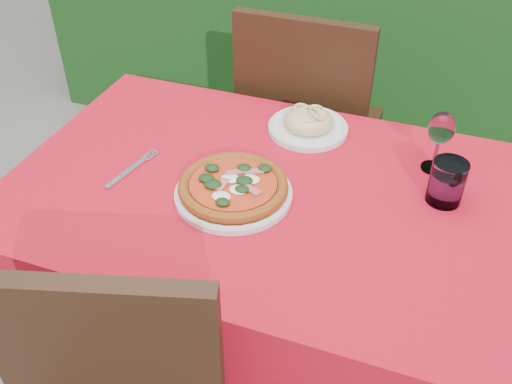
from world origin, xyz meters
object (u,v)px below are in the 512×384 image
(chair_far, at_px, (307,123))
(wine_glass, at_px, (441,131))
(pasta_plate, at_px, (308,124))
(water_glass, at_px, (446,184))
(fork, at_px, (127,172))
(pizza_plate, at_px, (233,188))

(chair_far, distance_m, wine_glass, 0.67)
(chair_far, relative_size, wine_glass, 5.87)
(pasta_plate, relative_size, water_glass, 2.06)
(water_glass, bearing_deg, pasta_plate, 154.23)
(chair_far, height_order, water_glass, chair_far)
(water_glass, distance_m, fork, 0.81)
(pizza_plate, bearing_deg, wine_glass, 32.76)
(wine_glass, bearing_deg, pasta_plate, 169.61)
(pasta_plate, relative_size, wine_glass, 1.37)
(pizza_plate, height_order, water_glass, water_glass)
(chair_far, xyz_separation_m, water_glass, (0.49, -0.52, 0.23))
(chair_far, height_order, fork, chair_far)
(pizza_plate, distance_m, water_glass, 0.52)
(wine_glass, bearing_deg, pizza_plate, -147.24)
(wine_glass, relative_size, fork, 0.80)
(chair_far, height_order, pizza_plate, chair_far)
(wine_glass, distance_m, fork, 0.82)
(pizza_plate, xyz_separation_m, water_glass, (0.49, 0.16, 0.03))
(chair_far, xyz_separation_m, wine_glass, (0.45, -0.39, 0.30))
(fork, bearing_deg, pasta_plate, 54.85)
(pasta_plate, height_order, water_glass, water_glass)
(pasta_plate, xyz_separation_m, fork, (-0.39, -0.36, -0.02))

